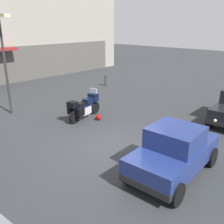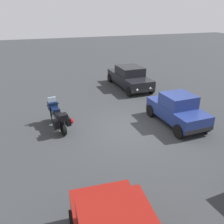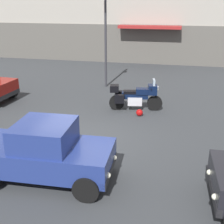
{
  "view_description": "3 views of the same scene",
  "coord_description": "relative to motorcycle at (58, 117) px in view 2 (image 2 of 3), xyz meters",
  "views": [
    {
      "loc": [
        -6.47,
        -5.61,
        4.43
      ],
      "look_at": [
        1.15,
        1.4,
        0.82
      ],
      "focal_mm": 40.46,
      "sensor_mm": 36.0,
      "label": 1
    },
    {
      "loc": [
        -9.24,
        4.18,
        5.37
      ],
      "look_at": [
        0.68,
        0.78,
        0.74
      ],
      "focal_mm": 37.6,
      "sensor_mm": 36.0,
      "label": 2
    },
    {
      "loc": [
        2.99,
        -8.57,
        4.38
      ],
      "look_at": [
        0.82,
        0.94,
        0.74
      ],
      "focal_mm": 47.58,
      "sensor_mm": 36.0,
      "label": 3
    }
  ],
  "objects": [
    {
      "name": "car_compact_side",
      "position": [
        -1.42,
        -5.71,
        0.15
      ],
      "size": [
        3.53,
        1.84,
        1.56
      ],
      "rotation": [
        0.0,
        0.0,
        0.04
      ],
      "color": "navy",
      "rests_on": "ground"
    },
    {
      "name": "motorcycle",
      "position": [
        0.0,
        0.0,
        0.0
      ],
      "size": [
        2.25,
        0.95,
        1.36
      ],
      "rotation": [
        0.0,
        0.0,
        0.18
      ],
      "color": "black",
      "rests_on": "ground"
    },
    {
      "name": "car_sedan_far",
      "position": [
        4.9,
        -5.8,
        0.16
      ],
      "size": [
        4.63,
        2.05,
        1.56
      ],
      "rotation": [
        0.0,
        0.0,
        3.18
      ],
      "color": "black",
      "rests_on": "ground"
    },
    {
      "name": "ground_plane",
      "position": [
        -1.26,
        -3.34,
        -0.62
      ],
      "size": [
        80.0,
        80.0,
        0.0
      ],
      "primitive_type": "plane",
      "color": "#2D3033"
    },
    {
      "name": "helmet",
      "position": [
        0.31,
        -0.66,
        -0.48
      ],
      "size": [
        0.28,
        0.28,
        0.28
      ],
      "primitive_type": "sphere",
      "color": "#990C0C",
      "rests_on": "ground"
    }
  ]
}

